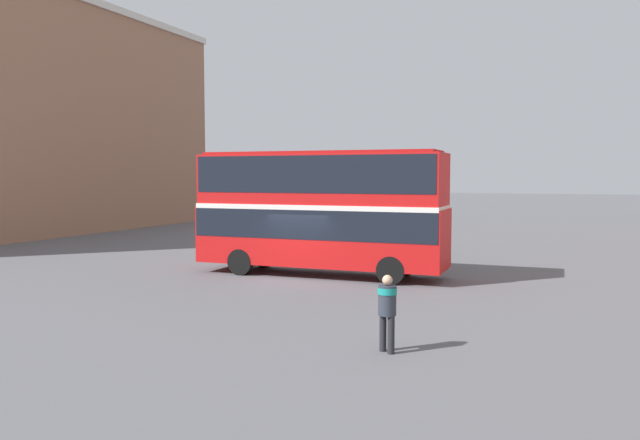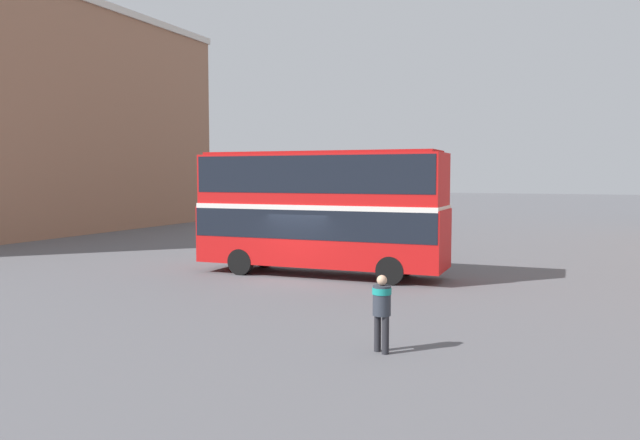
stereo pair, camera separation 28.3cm
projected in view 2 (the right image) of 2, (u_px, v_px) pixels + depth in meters
The scene contains 5 objects.
ground_plane at pixel (298, 279), 24.12m from camera, with size 240.00×240.00×0.00m, color #5B5B60.
building_row_left at pixel (25, 118), 43.42m from camera, with size 10.88×30.48×15.97m.
double_decker_bus at pixel (320, 205), 24.80m from camera, with size 10.06×2.68×4.94m.
pedestrian_foreground at pixel (382, 305), 14.02m from camera, with size 0.60×0.60×1.77m.
parked_car_kerb_near at pixel (377, 227), 38.87m from camera, with size 4.58×2.80×1.55m.
Camera 2 is at (10.06, -21.69, 4.01)m, focal length 35.00 mm.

